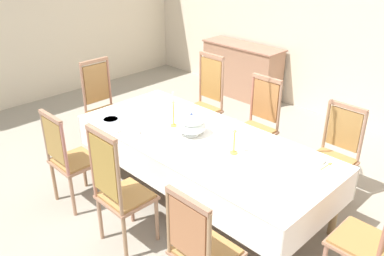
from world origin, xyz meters
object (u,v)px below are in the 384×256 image
(spoon_primary, at_px, (125,129))
(chair_south_b, at_px, (119,189))
(chair_north_b, at_px, (258,123))
(chair_head_west, at_px, (103,104))
(chair_north_a, at_px, (205,101))
(chair_north_c, at_px, (334,154))
(bowl_near_right, at_px, (317,160))
(candlestick_east, at_px, (234,140))
(chair_head_east, at_px, (373,235))
(spoon_secondary, at_px, (329,164))
(bowl_far_left, at_px, (111,120))
(soup_tureen, at_px, (191,124))
(chair_south_a, at_px, (69,157))
(candlestick_west, at_px, (173,112))
(dining_table, at_px, (202,145))
(bowl_near_left, at_px, (131,132))
(chair_south_c, at_px, (201,249))
(sideboard, at_px, (242,71))

(spoon_primary, bearing_deg, chair_south_b, -50.34)
(chair_north_b, relative_size, chair_head_west, 0.96)
(chair_south_b, bearing_deg, chair_north_a, 113.63)
(chair_north_a, xyz_separation_m, chair_north_c, (1.85, -0.01, -0.05))
(bowl_near_right, bearing_deg, candlestick_east, -146.44)
(chair_head_east, distance_m, spoon_primary, 2.52)
(spoon_primary, height_order, spoon_secondary, same)
(bowl_far_left, bearing_deg, soup_tureen, 26.35)
(chair_south_b, xyz_separation_m, soup_tureen, (-0.11, 0.99, 0.25))
(chair_head_west, height_order, chair_head_east, chair_head_east)
(chair_south_a, relative_size, candlestick_west, 2.74)
(dining_table, bearing_deg, chair_north_a, 132.30)
(bowl_near_left, relative_size, spoon_primary, 1.06)
(chair_head_west, xyz_separation_m, candlestick_east, (2.18, 0.00, 0.29))
(chair_south_a, distance_m, soup_tureen, 1.28)
(chair_south_a, relative_size, candlestick_east, 3.03)
(bowl_far_left, bearing_deg, chair_north_a, 86.99)
(candlestick_west, relative_size, candlestick_east, 1.11)
(dining_table, relative_size, chair_head_east, 2.33)
(chair_north_b, distance_m, chair_head_east, 2.06)
(bowl_near_left, distance_m, bowl_near_right, 1.84)
(chair_south_c, relative_size, bowl_near_right, 7.12)
(chair_south_b, distance_m, chair_north_b, 1.98)
(chair_south_a, xyz_separation_m, chair_north_b, (0.87, 1.97, 0.02))
(chair_south_c, bearing_deg, spoon_primary, 161.03)
(chair_north_b, relative_size, bowl_far_left, 5.79)
(soup_tureen, distance_m, candlestick_west, 0.27)
(chair_south_a, height_order, chair_south_c, chair_south_c)
(chair_head_west, relative_size, bowl_near_right, 7.75)
(dining_table, height_order, spoon_primary, spoon_primary)
(chair_north_a, distance_m, bowl_near_left, 1.48)
(chair_south_c, bearing_deg, chair_head_west, 160.04)
(dining_table, xyz_separation_m, chair_north_c, (0.95, 0.99, -0.11))
(chair_head_east, bearing_deg, chair_north_a, 69.60)
(chair_south_a, relative_size, bowl_near_right, 7.09)
(candlestick_east, bearing_deg, candlestick_west, 180.00)
(chair_north_b, xyz_separation_m, chair_south_c, (0.98, -1.98, -0.02))
(chair_head_west, xyz_separation_m, candlestick_west, (1.35, 0.00, 0.31))
(chair_south_c, relative_size, chair_north_c, 1.00)
(chair_south_c, bearing_deg, chair_north_a, 133.07)
(bowl_far_left, height_order, sideboard, sideboard)
(chair_north_b, height_order, chair_north_c, chair_north_b)
(chair_north_a, xyz_separation_m, bowl_near_right, (1.95, -0.58, 0.15))
(chair_north_c, height_order, spoon_secondary, chair_north_c)
(chair_north_b, height_order, chair_head_east, chair_head_east)
(soup_tureen, distance_m, candlestick_east, 0.56)
(chair_north_b, xyz_separation_m, soup_tureen, (-0.11, -0.99, 0.28))
(chair_north_a, bearing_deg, bowl_near_right, 163.38)
(dining_table, height_order, chair_head_west, chair_head_west)
(chair_south_a, bearing_deg, chair_north_b, 66.22)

